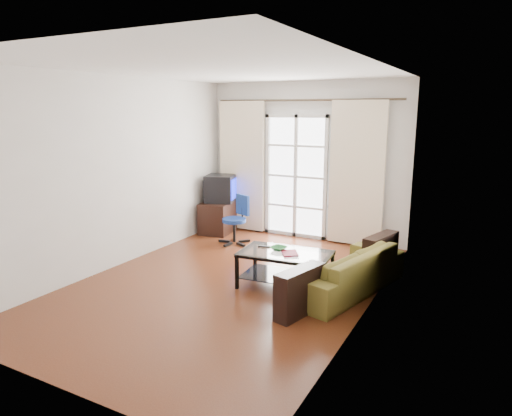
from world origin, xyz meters
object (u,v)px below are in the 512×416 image
Objects in this scene: sofa at (345,270)px; tv_stand at (219,217)px; crt_tv at (220,188)px; coffee_table at (285,265)px; task_chair at (236,229)px.

sofa is 3.35m from tv_stand.
crt_tv is (-2.92, 1.69, 0.54)m from sofa.
coffee_table is 2.08m from task_chair.
tv_stand is at bearing -105.03° from sofa.
coffee_table is 1.81× the size of crt_tv.
coffee_table is at bearing -59.08° from crt_tv.
task_chair is (0.66, -0.51, -0.04)m from tv_stand.
sofa reaches higher than coffee_table.
tv_stand is 0.53m from crt_tv.
tv_stand is 0.94× the size of task_chair.
crt_tv is at bearing -105.65° from sofa.
coffee_table is (-0.70, -0.25, 0.03)m from sofa.
sofa is at bearing 19.72° from coffee_table.
task_chair is at bearing 138.23° from coffee_table.
sofa is 2.52m from task_chair.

